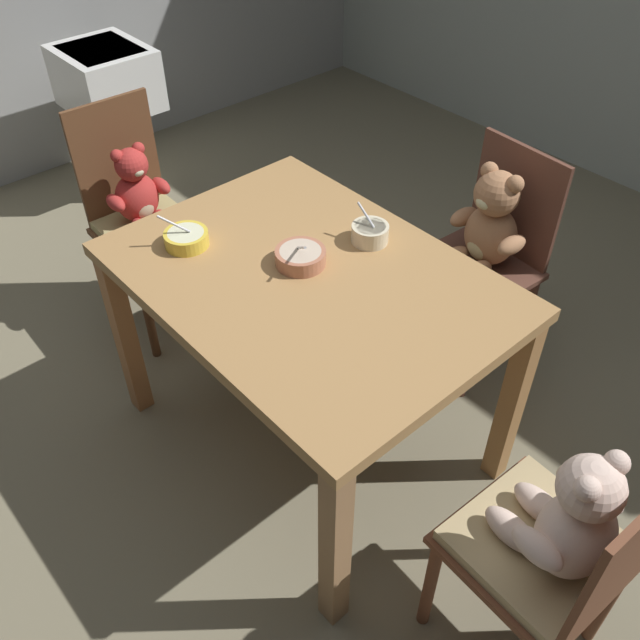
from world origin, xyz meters
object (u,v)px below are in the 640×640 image
object	(u,v)px
teddy_chair_near_right	(562,537)
sink_basin	(111,100)
porridge_bowl_terracotta_center	(301,257)
porridge_bowl_yellow_near_left	(186,238)
teddy_chair_near_left	(142,211)
porridge_bowl_cream_far_center	(371,233)
teddy_chair_far_center	(488,237)
dining_table	(308,300)

from	to	relation	value
teddy_chair_near_right	sink_basin	world-z (taller)	teddy_chair_near_right
porridge_bowl_terracotta_center	porridge_bowl_yellow_near_left	bearing A→B (deg)	-146.81
teddy_chair_near_left	porridge_bowl_cream_far_center	size ratio (longest dim) A/B	7.44
teddy_chair_near_left	sink_basin	world-z (taller)	teddy_chair_near_left
porridge_bowl_yellow_near_left	teddy_chair_far_center	bearing A→B (deg)	65.60
teddy_chair_far_center	porridge_bowl_yellow_near_left	distance (m)	1.11
teddy_chair_near_right	porridge_bowl_cream_far_center	xyz separation A→B (m)	(-0.96, 0.30, 0.23)
teddy_chair_near_right	porridge_bowl_terracotta_center	world-z (taller)	teddy_chair_near_right
porridge_bowl_cream_far_center	sink_basin	size ratio (longest dim) A/B	0.16
teddy_chair_far_center	sink_basin	distance (m)	2.17
teddy_chair_far_center	porridge_bowl_yellow_near_left	size ratio (longest dim) A/B	6.35
sink_basin	teddy_chair_far_center	bearing A→B (deg)	10.64
porridge_bowl_terracotta_center	sink_basin	size ratio (longest dim) A/B	0.20
teddy_chair_near_right	sink_basin	bearing A→B (deg)	-5.43
porridge_bowl_cream_far_center	porridge_bowl_terracotta_center	size ratio (longest dim) A/B	0.81
porridge_bowl_yellow_near_left	sink_basin	size ratio (longest dim) A/B	0.18
porridge_bowl_cream_far_center	teddy_chair_near_right	bearing A→B (deg)	-17.46
porridge_bowl_cream_far_center	sink_basin	xyz separation A→B (m)	(-2.05, 0.15, -0.28)
porridge_bowl_yellow_near_left	porridge_bowl_terracotta_center	xyz separation A→B (m)	(0.31, 0.20, 0.00)
dining_table	porridge_bowl_terracotta_center	world-z (taller)	porridge_bowl_terracotta_center
dining_table	teddy_chair_far_center	xyz separation A→B (m)	(0.08, 0.81, -0.09)
teddy_chair_far_center	teddy_chair_near_right	world-z (taller)	teddy_chair_near_right
dining_table	sink_basin	bearing A→B (deg)	168.72
porridge_bowl_yellow_near_left	teddy_chair_near_right	bearing A→B (deg)	6.10
teddy_chair_near_right	porridge_bowl_cream_far_center	distance (m)	1.04
teddy_chair_far_center	teddy_chair_near_right	bearing A→B (deg)	50.27
teddy_chair_near_left	porridge_bowl_terracotta_center	xyz separation A→B (m)	(0.91, 0.06, 0.25)
porridge_bowl_terracotta_center	sink_basin	distance (m)	2.05
dining_table	sink_basin	world-z (taller)	sink_basin
teddy_chair_far_center	porridge_bowl_cream_far_center	size ratio (longest dim) A/B	6.99
teddy_chair_near_right	dining_table	bearing A→B (deg)	0.59
teddy_chair_near_left	porridge_bowl_yellow_near_left	xyz separation A→B (m)	(0.60, -0.15, 0.25)
dining_table	teddy_chair_near_right	bearing A→B (deg)	-2.47
teddy_chair_near_left	porridge_bowl_terracotta_center	bearing A→B (deg)	5.11
dining_table	porridge_bowl_terracotta_center	bearing A→B (deg)	159.97
teddy_chair_near_left	porridge_bowl_cream_far_center	bearing A→B (deg)	18.54
sink_basin	dining_table	bearing A→B (deg)	-11.28
dining_table	teddy_chair_near_left	size ratio (longest dim) A/B	1.26
porridge_bowl_yellow_near_left	porridge_bowl_terracotta_center	bearing A→B (deg)	33.19
porridge_bowl_cream_far_center	porridge_bowl_yellow_near_left	xyz separation A→B (m)	(-0.37, -0.45, -0.01)
teddy_chair_near_left	porridge_bowl_terracotta_center	distance (m)	0.95
teddy_chair_far_center	teddy_chair_near_left	xyz separation A→B (m)	(-1.05, -0.85, -0.03)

